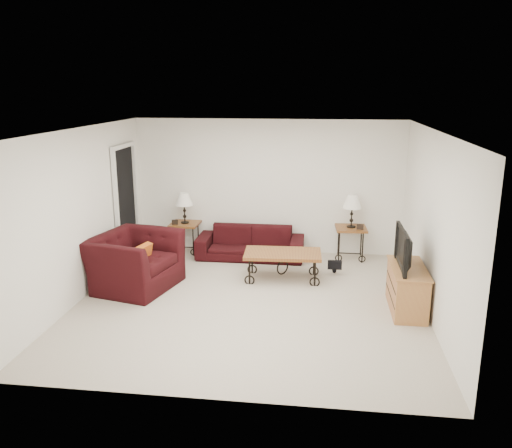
{
  "coord_description": "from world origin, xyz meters",
  "views": [
    {
      "loc": [
        0.99,
        -7.03,
        3.06
      ],
      "look_at": [
        0.0,
        0.7,
        1.0
      ],
      "focal_mm": 36.43,
      "sensor_mm": 36.0,
      "label": 1
    }
  ],
  "objects": [
    {
      "name": "photo_frame_right",
      "position": [
        1.7,
        2.05,
        0.65
      ],
      "size": [
        0.12,
        0.03,
        0.1
      ],
      "primitive_type": "cube",
      "rotation": [
        0.0,
        0.0,
        -0.15
      ],
      "color": "black",
      "rests_on": "side_table_right"
    },
    {
      "name": "wall_front",
      "position": [
        0.0,
        -2.5,
        1.25
      ],
      "size": [
        5.0,
        0.02,
        2.5
      ],
      "primitive_type": "cube",
      "color": "white",
      "rests_on": "ground"
    },
    {
      "name": "ground",
      "position": [
        0.0,
        0.0,
        0.0
      ],
      "size": [
        5.0,
        5.0,
        0.0
      ],
      "primitive_type": "plane",
      "color": "beige",
      "rests_on": "ground"
    },
    {
      "name": "backpack",
      "position": [
        1.25,
        1.38,
        0.23
      ],
      "size": [
        0.43,
        0.37,
        0.46
      ],
      "primitive_type": "ellipsoid",
      "rotation": [
        0.0,
        0.0,
        0.33
      ],
      "color": "black",
      "rests_on": "ground"
    },
    {
      "name": "lamp_left",
      "position": [
        -1.55,
        2.2,
        0.86
      ],
      "size": [
        0.33,
        0.33,
        0.57
      ],
      "primitive_type": null,
      "rotation": [
        0.0,
        0.0,
        -0.02
      ],
      "color": "black",
      "rests_on": "side_table_left"
    },
    {
      "name": "lamp_right",
      "position": [
        1.55,
        2.2,
        0.9
      ],
      "size": [
        0.36,
        0.36,
        0.6
      ],
      "primitive_type": null,
      "rotation": [
        0.0,
        0.0,
        0.06
      ],
      "color": "black",
      "rests_on": "side_table_right"
    },
    {
      "name": "throw_pillow",
      "position": [
        -1.72,
        0.3,
        0.52
      ],
      "size": [
        0.19,
        0.4,
        0.38
      ],
      "primitive_type": "cube",
      "rotation": [
        0.0,
        0.0,
        1.33
      ],
      "color": "#B06416",
      "rests_on": "armchair"
    },
    {
      "name": "tv_stand",
      "position": [
        2.23,
        -0.0,
        0.32
      ],
      "size": [
        0.44,
        1.06,
        0.64
      ],
      "primitive_type": "cube",
      "color": "#B18441",
      "rests_on": "ground"
    },
    {
      "name": "ceiling",
      "position": [
        0.0,
        0.0,
        2.5
      ],
      "size": [
        5.0,
        5.0,
        0.0
      ],
      "primitive_type": "plane",
      "color": "white",
      "rests_on": "wall_back"
    },
    {
      "name": "wall_back",
      "position": [
        0.0,
        2.5,
        1.25
      ],
      "size": [
        5.0,
        0.02,
        2.5
      ],
      "primitive_type": "cube",
      "color": "white",
      "rests_on": "ground"
    },
    {
      "name": "wall_left",
      "position": [
        -2.5,
        0.0,
        1.25
      ],
      "size": [
        0.02,
        5.0,
        2.5
      ],
      "primitive_type": "cube",
      "color": "white",
      "rests_on": "ground"
    },
    {
      "name": "coffee_table",
      "position": [
        0.4,
        0.98,
        0.23
      ],
      "size": [
        1.27,
        0.73,
        0.46
      ],
      "primitive_type": "cube",
      "rotation": [
        0.0,
        0.0,
        0.05
      ],
      "color": "brown",
      "rests_on": "ground"
    },
    {
      "name": "side_table_left",
      "position": [
        -1.55,
        2.2,
        0.29
      ],
      "size": [
        0.54,
        0.54,
        0.57
      ],
      "primitive_type": "cube",
      "rotation": [
        0.0,
        0.0,
        -0.02
      ],
      "color": "brown",
      "rests_on": "ground"
    },
    {
      "name": "armchair",
      "position": [
        -1.88,
        0.35,
        0.42
      ],
      "size": [
        1.42,
        1.54,
        0.85
      ],
      "primitive_type": "imported",
      "rotation": [
        0.0,
        0.0,
        1.33
      ],
      "color": "black",
      "rests_on": "ground"
    },
    {
      "name": "photo_frame_left",
      "position": [
        -1.7,
        2.05,
        0.62
      ],
      "size": [
        0.12,
        0.03,
        0.1
      ],
      "primitive_type": "cube",
      "rotation": [
        0.0,
        0.0,
        0.15
      ],
      "color": "black",
      "rests_on": "side_table_left"
    },
    {
      "name": "sofa",
      "position": [
        -0.27,
        2.02,
        0.28
      ],
      "size": [
        1.94,
        0.76,
        0.57
      ],
      "primitive_type": "imported",
      "color": "black",
      "rests_on": "ground"
    },
    {
      "name": "television",
      "position": [
        2.21,
        -0.0,
        0.91
      ],
      "size": [
        0.12,
        0.95,
        0.55
      ],
      "primitive_type": "imported",
      "rotation": [
        0.0,
        0.0,
        -1.57
      ],
      "color": "black",
      "rests_on": "tv_stand"
    },
    {
      "name": "side_table_right",
      "position": [
        1.55,
        2.2,
        0.3
      ],
      "size": [
        0.58,
        0.58,
        0.6
      ],
      "primitive_type": "cube",
      "rotation": [
        0.0,
        0.0,
        0.06
      ],
      "color": "brown",
      "rests_on": "ground"
    },
    {
      "name": "wall_right",
      "position": [
        2.5,
        0.0,
        1.25
      ],
      "size": [
        0.02,
        5.0,
        2.5
      ],
      "primitive_type": "cube",
      "color": "white",
      "rests_on": "ground"
    },
    {
      "name": "doorway",
      "position": [
        -2.47,
        1.65,
        1.02
      ],
      "size": [
        0.08,
        0.94,
        2.04
      ],
      "primitive_type": "cube",
      "color": "black",
      "rests_on": "ground"
    }
  ]
}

